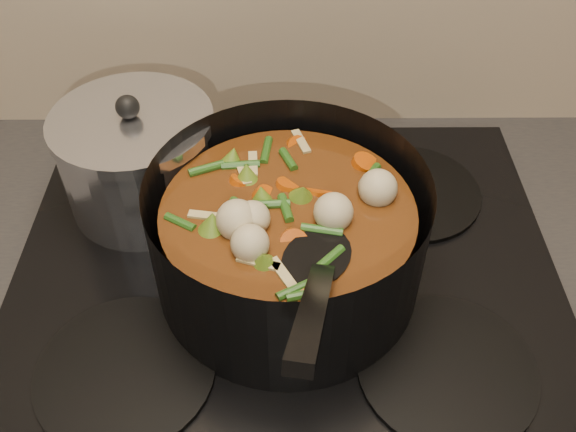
{
  "coord_description": "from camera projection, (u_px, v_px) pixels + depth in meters",
  "views": [
    {
      "loc": [
        -0.0,
        1.46,
        1.49
      ],
      "look_at": [
        0.0,
        1.92,
        1.03
      ],
      "focal_mm": 40.0,
      "sensor_mm": 36.0,
      "label": 1
    }
  ],
  "objects": [
    {
      "name": "saucepan",
      "position": [
        139.0,
        160.0,
        0.77
      ],
      "size": [
        0.19,
        0.19,
        0.16
      ],
      "rotation": [
        0.0,
        0.0,
        0.33
      ],
      "color": "silver",
      "rests_on": "stovetop"
    },
    {
      "name": "stockpot",
      "position": [
        288.0,
        239.0,
        0.68
      ],
      "size": [
        0.37,
        0.44,
        0.21
      ],
      "rotation": [
        0.0,
        0.0,
        -0.36
      ],
      "color": "black",
      "rests_on": "stovetop"
    },
    {
      "name": "stovetop",
      "position": [
        286.0,
        276.0,
        0.74
      ],
      "size": [
        0.62,
        0.54,
        0.03
      ],
      "color": "black",
      "rests_on": "counter"
    }
  ]
}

